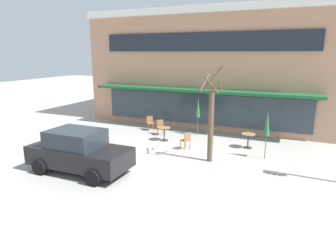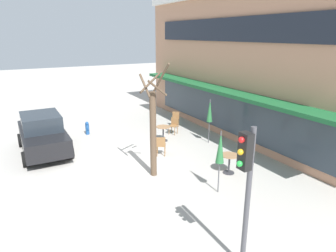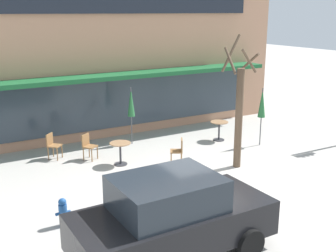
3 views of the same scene
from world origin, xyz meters
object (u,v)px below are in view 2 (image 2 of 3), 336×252
object	(u,v)px
cafe_table_near_wall	(229,161)
cafe_chair_0	(161,144)
cafe_table_streetside	(163,131)
patio_umbrella_cream_folded	(220,148)
parked_sedan	(43,134)
street_tree	(153,129)
patio_umbrella_green_folded	(210,111)
traffic_light_pole	(246,177)
cafe_chair_1	(175,118)
fire_hydrant	(87,128)
cafe_chair_2	(174,124)

from	to	relation	value
cafe_table_near_wall	cafe_chair_0	bearing A→B (deg)	-151.67
cafe_chair_0	cafe_table_streetside	bearing A→B (deg)	149.47
patio_umbrella_cream_folded	parked_sedan	world-z (taller)	patio_umbrella_cream_folded
street_tree	cafe_chair_0	bearing A→B (deg)	144.49
patio_umbrella_green_folded	patio_umbrella_cream_folded	bearing A→B (deg)	-32.12
patio_umbrella_green_folded	cafe_chair_0	distance (m)	3.07
patio_umbrella_green_folded	traffic_light_pole	distance (m)	8.36
cafe_table_streetside	cafe_chair_1	bearing A→B (deg)	135.67
cafe_chair_0	cafe_table_near_wall	bearing A→B (deg)	28.33
cafe_chair_0	traffic_light_pole	size ratio (longest dim) A/B	0.26
cafe_table_streetside	parked_sedan	bearing A→B (deg)	-103.34
traffic_light_pole	fire_hydrant	world-z (taller)	traffic_light_pole
parked_sedan	traffic_light_pole	xyz separation A→B (m)	(9.75, 3.05, 1.42)
patio_umbrella_green_folded	parked_sedan	xyz separation A→B (m)	(-2.61, -7.35, -0.75)
patio_umbrella_cream_folded	street_tree	xyz separation A→B (m)	(-2.24, -1.35, 0.23)
cafe_chair_2	cafe_chair_1	bearing A→B (deg)	146.17
cafe_table_streetside	street_tree	world-z (taller)	street_tree
patio_umbrella_green_folded	fire_hydrant	size ratio (longest dim) A/B	3.12
patio_umbrella_green_folded	patio_umbrella_cream_folded	world-z (taller)	same
cafe_chair_0	patio_umbrella_cream_folded	bearing A→B (deg)	3.64
fire_hydrant	cafe_chair_1	bearing A→B (deg)	77.08
cafe_table_streetside	traffic_light_pole	xyz separation A→B (m)	(8.45, -2.44, 1.78)
patio_umbrella_green_folded	fire_hydrant	world-z (taller)	patio_umbrella_green_folded
patio_umbrella_cream_folded	parked_sedan	distance (m)	8.29
patio_umbrella_cream_folded	patio_umbrella_green_folded	bearing A→B (deg)	147.88
traffic_light_pole	cafe_table_near_wall	bearing A→B (deg)	143.19
cafe_chair_2	fire_hydrant	world-z (taller)	cafe_chair_2
cafe_chair_0	cafe_chair_2	distance (m)	3.13
cafe_chair_1	street_tree	size ratio (longest dim) A/B	0.21
parked_sedan	street_tree	distance (m)	5.73
patio_umbrella_green_folded	traffic_light_pole	world-z (taller)	traffic_light_pole
cafe_chair_1	traffic_light_pole	bearing A→B (deg)	-22.16
cafe_table_near_wall	patio_umbrella_green_folded	bearing A→B (deg)	157.25
parked_sedan	traffic_light_pole	bearing A→B (deg)	17.35
patio_umbrella_cream_folded	fire_hydrant	size ratio (longest dim) A/B	3.12
cafe_table_near_wall	fire_hydrant	bearing A→B (deg)	-153.63
street_tree	fire_hydrant	distance (m)	6.36
cafe_chair_1	cafe_chair_2	xyz separation A→B (m)	(1.03, -0.69, 0.00)
cafe_chair_1	cafe_chair_2	size ratio (longest dim) A/B	1.00
cafe_chair_1	traffic_light_pole	xyz separation A→B (m)	(10.22, -4.16, 1.77)
cafe_table_near_wall	parked_sedan	size ratio (longest dim) A/B	0.18
parked_sedan	fire_hydrant	world-z (taller)	parked_sedan
street_tree	traffic_light_pole	world-z (taller)	street_tree
patio_umbrella_green_folded	cafe_chair_0	bearing A→B (deg)	-83.00
cafe_chair_1	cafe_chair_0	bearing A→B (deg)	-38.29
cafe_chair_1	parked_sedan	size ratio (longest dim) A/B	0.21
street_tree	traffic_light_pole	distance (m)	5.26
cafe_table_near_wall	cafe_chair_0	xyz separation A→B (m)	(-2.82, -1.52, 0.01)
cafe_table_streetside	cafe_chair_0	distance (m)	1.93
cafe_table_near_wall	fire_hydrant	xyz separation A→B (m)	(-7.36, -3.65, -0.16)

